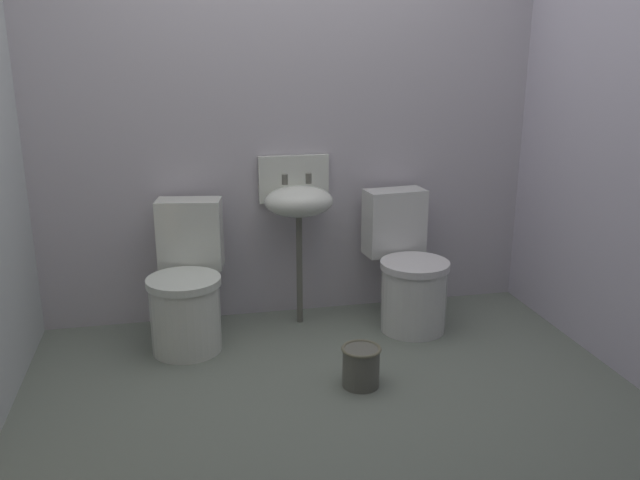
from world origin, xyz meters
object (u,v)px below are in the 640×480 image
(toilet_right, at_px, (408,273))
(bucket, at_px, (361,365))
(toilet_left, at_px, (187,289))
(sink, at_px, (298,199))

(toilet_right, bearing_deg, bucket, 48.90)
(toilet_left, height_order, toilet_right, same)
(toilet_right, relative_size, bucket, 3.80)
(sink, relative_size, bucket, 4.82)
(toilet_right, bearing_deg, sink, -23.04)
(toilet_left, distance_m, bucket, 1.08)
(toilet_left, xyz_separation_m, bucket, (0.81, -0.67, -0.21))
(sink, height_order, bucket, sink)
(sink, bearing_deg, bucket, -80.05)
(toilet_left, relative_size, bucket, 3.80)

